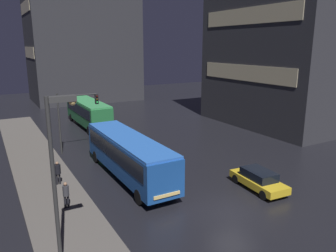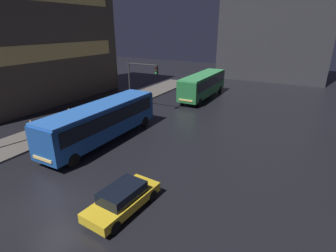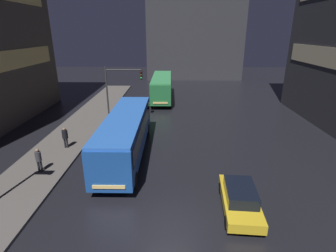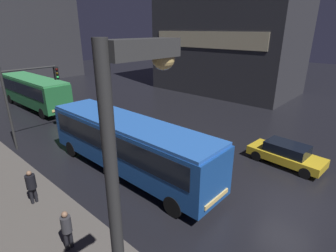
{
  "view_description": "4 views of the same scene",
  "coord_description": "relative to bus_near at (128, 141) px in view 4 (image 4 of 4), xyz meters",
  "views": [
    {
      "loc": [
        -12.19,
        -13.61,
        9.68
      ],
      "look_at": [
        1.73,
        10.9,
        2.72
      ],
      "focal_mm": 35.0,
      "sensor_mm": 36.0,
      "label": 1
    },
    {
      "loc": [
        11.05,
        -7.22,
        9.01
      ],
      "look_at": [
        1.93,
        9.46,
        1.77
      ],
      "focal_mm": 28.0,
      "sensor_mm": 36.0,
      "label": 2
    },
    {
      "loc": [
        0.05,
        -9.99,
        8.86
      ],
      "look_at": [
        -0.29,
        11.06,
        1.22
      ],
      "focal_mm": 28.0,
      "sensor_mm": 36.0,
      "label": 3
    },
    {
      "loc": [
        -11.76,
        -2.66,
        7.82
      ],
      "look_at": [
        1.18,
        8.99,
        1.31
      ],
      "focal_mm": 28.0,
      "sensor_mm": 36.0,
      "label": 4
    }
  ],
  "objects": [
    {
      "name": "pedestrian_near",
      "position": [
        -4.97,
        0.97,
        -0.78
      ],
      "size": [
        0.61,
        0.61,
        1.68
      ],
      "rotation": [
        0.0,
        0.0,
        5.57
      ],
      "color": "black",
      "rests_on": "sidewalk_left"
    },
    {
      "name": "pedestrian_mid",
      "position": [
        -5.25,
        -2.79,
        -0.84
      ],
      "size": [
        0.52,
        0.52,
        1.64
      ],
      "rotation": [
        0.0,
        0.0,
        3.9
      ],
      "color": "black",
      "rests_on": "sidewalk_left"
    },
    {
      "name": "sidewalk_left",
      "position": [
        -5.65,
        2.11,
        -1.87
      ],
      "size": [
        4.0,
        48.0,
        0.15
      ],
      "color": "#56514C",
      "rests_on": "ground"
    },
    {
      "name": "bus_far",
      "position": [
        1.98,
        17.24,
        0.01
      ],
      "size": [
        2.62,
        10.8,
        3.18
      ],
      "rotation": [
        0.0,
        0.0,
        3.15
      ],
      "color": "#236B38",
      "rests_on": "ground"
    },
    {
      "name": "car_taxi",
      "position": [
        6.94,
        -6.33,
        -1.23
      ],
      "size": [
        2.06,
        4.43,
        1.38
      ],
      "rotation": [
        0.0,
        0.0,
        3.07
      ],
      "color": "gold",
      "rests_on": "ground"
    },
    {
      "name": "ground_plane",
      "position": [
        3.35,
        -7.89,
        -1.95
      ],
      "size": [
        120.0,
        120.0,
        0.0
      ],
      "primitive_type": "plane",
      "color": "black"
    },
    {
      "name": "street_lamp_sidewalk",
      "position": [
        -6.47,
        -8.03,
        3.23
      ],
      "size": [
        1.25,
        0.36,
        7.58
      ],
      "color": "#2D2D2D",
      "rests_on": "sidewalk_left"
    },
    {
      "name": "bus_near",
      "position": [
        0.0,
        0.0,
        0.0
      ],
      "size": [
        2.62,
        11.59,
        3.16
      ],
      "rotation": [
        0.0,
        0.0,
        3.14
      ],
      "color": "#194793",
      "rests_on": "ground"
    },
    {
      "name": "traffic_light_main",
      "position": [
        -1.84,
        8.16,
        1.9
      ],
      "size": [
        3.76,
        0.35,
        5.59
      ],
      "color": "#2D2D2D",
      "rests_on": "ground"
    },
    {
      "name": "building_right_block",
      "position": [
        22.63,
        7.16,
        8.09
      ],
      "size": [
        10.07,
        17.16,
        20.08
      ],
      "color": "#2D2D33",
      "rests_on": "ground"
    }
  ]
}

